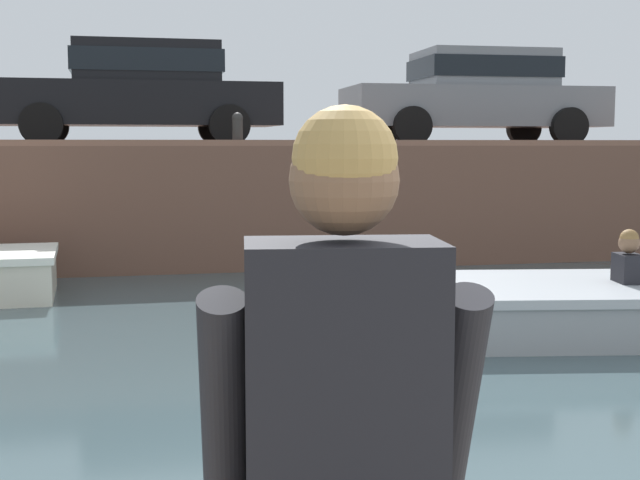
{
  "coord_description": "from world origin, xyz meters",
  "views": [
    {
      "loc": [
        -1.81,
        -1.91,
        1.72
      ],
      "look_at": [
        -0.64,
        3.44,
        1.12
      ],
      "focal_mm": 50.0,
      "sensor_mm": 36.0,
      "label": 1
    }
  ],
  "objects_px": {
    "person_seated_left": "(341,421)",
    "car_left_inner_black": "(140,89)",
    "car_centre_grey": "(476,94)",
    "mooring_bollard_mid": "(238,128)",
    "motorboat_passing": "(574,308)"
  },
  "relations": [
    {
      "from": "person_seated_left",
      "to": "car_left_inner_black",
      "type": "bearing_deg",
      "value": 90.72
    },
    {
      "from": "car_left_inner_black",
      "to": "car_centre_grey",
      "type": "xyz_separation_m",
      "value": [
        5.44,
        -0.0,
        -0.0
      ]
    },
    {
      "from": "mooring_bollard_mid",
      "to": "person_seated_left",
      "type": "height_order",
      "value": "mooring_bollard_mid"
    },
    {
      "from": "car_left_inner_black",
      "to": "mooring_bollard_mid",
      "type": "height_order",
      "value": "car_left_inner_black"
    },
    {
      "from": "car_left_inner_black",
      "to": "car_centre_grey",
      "type": "bearing_deg",
      "value": -0.02
    },
    {
      "from": "car_centre_grey",
      "to": "person_seated_left",
      "type": "height_order",
      "value": "car_centre_grey"
    },
    {
      "from": "motorboat_passing",
      "to": "car_centre_grey",
      "type": "distance_m",
      "value": 7.27
    },
    {
      "from": "car_centre_grey",
      "to": "mooring_bollard_mid",
      "type": "relative_size",
      "value": 9.45
    },
    {
      "from": "car_centre_grey",
      "to": "person_seated_left",
      "type": "distance_m",
      "value": 13.49
    },
    {
      "from": "motorboat_passing",
      "to": "person_seated_left",
      "type": "height_order",
      "value": "person_seated_left"
    },
    {
      "from": "motorboat_passing",
      "to": "mooring_bollard_mid",
      "type": "height_order",
      "value": "mooring_bollard_mid"
    },
    {
      "from": "car_left_inner_black",
      "to": "person_seated_left",
      "type": "bearing_deg",
      "value": -89.28
    },
    {
      "from": "motorboat_passing",
      "to": "mooring_bollard_mid",
      "type": "relative_size",
      "value": 13.23
    },
    {
      "from": "car_left_inner_black",
      "to": "mooring_bollard_mid",
      "type": "distance_m",
      "value": 2.39
    },
    {
      "from": "car_centre_grey",
      "to": "person_seated_left",
      "type": "xyz_separation_m",
      "value": [
        -5.29,
        -12.34,
        -1.34
      ]
    }
  ]
}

